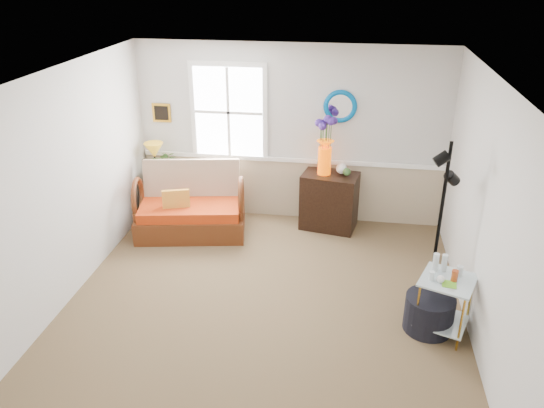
# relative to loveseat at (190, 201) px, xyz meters

# --- Properties ---
(floor) EXTENTS (4.50, 5.00, 0.01)m
(floor) POSITION_rel_loveseat_xyz_m (1.32, -1.72, -0.50)
(floor) COLOR brown
(floor) RESTS_ON ground
(ceiling) EXTENTS (4.50, 5.00, 0.01)m
(ceiling) POSITION_rel_loveseat_xyz_m (1.32, -1.72, 2.10)
(ceiling) COLOR white
(ceiling) RESTS_ON walls
(walls) EXTENTS (4.51, 5.01, 2.60)m
(walls) POSITION_rel_loveseat_xyz_m (1.32, -1.72, 0.80)
(walls) COLOR silver
(walls) RESTS_ON floor
(wainscot) EXTENTS (4.46, 0.02, 0.90)m
(wainscot) POSITION_rel_loveseat_xyz_m (1.32, 0.76, -0.05)
(wainscot) COLOR tan
(wainscot) RESTS_ON walls
(chair_rail) EXTENTS (4.46, 0.04, 0.06)m
(chair_rail) POSITION_rel_loveseat_xyz_m (1.32, 0.75, 0.42)
(chair_rail) COLOR white
(chair_rail) RESTS_ON walls
(window) EXTENTS (1.14, 0.06, 1.44)m
(window) POSITION_rel_loveseat_xyz_m (0.42, 0.75, 1.10)
(window) COLOR white
(window) RESTS_ON walls
(picture) EXTENTS (0.28, 0.03, 0.28)m
(picture) POSITION_rel_loveseat_xyz_m (-0.60, 0.76, 1.05)
(picture) COLOR #AC771B
(picture) RESTS_ON walls
(mirror) EXTENTS (0.47, 0.07, 0.47)m
(mirror) POSITION_rel_loveseat_xyz_m (2.02, 0.76, 1.25)
(mirror) COLOR #0085B9
(mirror) RESTS_ON walls
(loveseat) EXTENTS (1.65, 1.12, 0.99)m
(loveseat) POSITION_rel_loveseat_xyz_m (0.00, 0.00, 0.00)
(loveseat) COLOR #532F13
(loveseat) RESTS_ON floor
(throw_pillow) EXTENTS (0.39, 0.21, 0.38)m
(throw_pillow) POSITION_rel_loveseat_xyz_m (-0.15, -0.14, 0.02)
(throw_pillow) COLOR #C0510C
(throw_pillow) RESTS_ON loveseat
(lamp_stand) EXTENTS (0.44, 0.44, 0.64)m
(lamp_stand) POSITION_rel_loveseat_xyz_m (-0.66, 0.49, -0.18)
(lamp_stand) COLOR black
(lamp_stand) RESTS_ON floor
(table_lamp) EXTENTS (0.36, 0.36, 0.52)m
(table_lamp) POSITION_rel_loveseat_xyz_m (-0.67, 0.52, 0.40)
(table_lamp) COLOR #BC891D
(table_lamp) RESTS_ON lamp_stand
(potted_plant) EXTENTS (0.43, 0.46, 0.31)m
(potted_plant) POSITION_rel_loveseat_xyz_m (-0.52, 0.56, 0.30)
(potted_plant) COLOR #3A642C
(potted_plant) RESTS_ON lamp_stand
(cabinet) EXTENTS (0.86, 0.63, 0.83)m
(cabinet) POSITION_rel_loveseat_xyz_m (1.95, 0.48, -0.08)
(cabinet) COLOR black
(cabinet) RESTS_ON floor
(flower_vase) EXTENTS (0.34, 0.34, 0.83)m
(flower_vase) POSITION_rel_loveseat_xyz_m (1.85, 0.49, 0.75)
(flower_vase) COLOR #F15200
(flower_vase) RESTS_ON cabinet
(side_table) EXTENTS (0.67, 0.67, 0.66)m
(side_table) POSITION_rel_loveseat_xyz_m (3.27, -1.79, -0.17)
(side_table) COLOR gold
(side_table) RESTS_ON floor
(tabletop_items) EXTENTS (0.40, 0.40, 0.21)m
(tabletop_items) POSITION_rel_loveseat_xyz_m (3.24, -1.75, 0.27)
(tabletop_items) COLOR silver
(tabletop_items) RESTS_ON side_table
(floor_lamp) EXTENTS (0.33, 0.33, 1.93)m
(floor_lamp) POSITION_rel_loveseat_xyz_m (3.22, -1.18, 0.47)
(floor_lamp) COLOR black
(floor_lamp) RESTS_ON floor
(ottoman) EXTENTS (0.55, 0.55, 0.40)m
(ottoman) POSITION_rel_loveseat_xyz_m (3.14, -1.75, -0.30)
(ottoman) COLOR black
(ottoman) RESTS_ON floor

